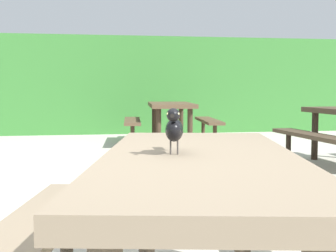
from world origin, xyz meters
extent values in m
cube|color=#387A33|center=(0.00, 9.15, 1.08)|extent=(28.00, 1.54, 2.16)
cube|color=#84725B|center=(0.37, -0.10, 0.70)|extent=(1.09, 1.91, 0.07)
cylinder|color=brown|center=(0.24, 0.64, 0.33)|extent=(0.09, 0.09, 0.67)
cylinder|color=brown|center=(0.76, 0.54, 0.33)|extent=(0.09, 0.09, 0.67)
cube|color=#84725B|center=(-0.32, 0.03, 0.41)|extent=(0.60, 1.73, 0.05)
cylinder|color=brown|center=(-0.20, 0.66, 0.20)|extent=(0.07, 0.07, 0.39)
cylinder|color=brown|center=(1.18, 0.39, 0.20)|extent=(0.07, 0.07, 0.39)
ellipsoid|color=black|center=(0.26, -0.08, 0.84)|extent=(0.10, 0.16, 0.09)
ellipsoid|color=black|center=(0.25, -0.12, 0.84)|extent=(0.07, 0.08, 0.06)
sphere|color=black|center=(0.25, -0.14, 0.90)|extent=(0.05, 0.05, 0.05)
sphere|color=#EAE08C|center=(0.27, -0.16, 0.90)|extent=(0.01, 0.01, 0.01)
sphere|color=#EAE08C|center=(0.23, -0.15, 0.90)|extent=(0.01, 0.01, 0.01)
cone|color=black|center=(0.24, -0.18, 0.90)|extent=(0.02, 0.03, 0.02)
cube|color=black|center=(0.29, 0.04, 0.82)|extent=(0.06, 0.10, 0.04)
cylinder|color=#47423D|center=(0.28, -0.09, 0.77)|extent=(0.01, 0.01, 0.05)
cylinder|color=#47423D|center=(0.25, -0.08, 0.77)|extent=(0.01, 0.01, 0.05)
cube|color=brown|center=(1.39, 6.49, 0.70)|extent=(0.91, 1.86, 0.07)
cylinder|color=#382B1D|center=(1.72, 7.17, 0.33)|extent=(0.09, 0.09, 0.67)
cylinder|color=#382B1D|center=(1.19, 7.22, 0.33)|extent=(0.09, 0.09, 0.67)
cylinder|color=#382B1D|center=(1.60, 5.77, 0.33)|extent=(0.09, 0.09, 0.67)
cylinder|color=#382B1D|center=(1.07, 5.82, 0.33)|extent=(0.09, 0.09, 0.67)
cube|color=brown|center=(2.09, 6.43, 0.41)|extent=(0.43, 1.73, 0.05)
cylinder|color=#382B1D|center=(2.14, 7.07, 0.20)|extent=(0.07, 0.07, 0.39)
cylinder|color=#382B1D|center=(2.03, 5.80, 0.20)|extent=(0.07, 0.07, 0.39)
cube|color=brown|center=(0.69, 6.55, 0.41)|extent=(0.43, 1.73, 0.05)
cylinder|color=#382B1D|center=(0.75, 7.19, 0.20)|extent=(0.07, 0.07, 0.39)
cylinder|color=#382B1D|center=(0.64, 5.92, 0.20)|extent=(0.07, 0.07, 0.39)
cylinder|color=#2E241A|center=(3.06, 4.23, 0.33)|extent=(0.09, 0.09, 0.67)
cube|color=#473828|center=(2.67, 3.51, 0.41)|extent=(0.38, 1.72, 0.05)
cylinder|color=#2E241A|center=(2.63, 4.15, 0.20)|extent=(0.07, 0.07, 0.39)
camera|label=1|loc=(-0.06, -1.88, 1.00)|focal=50.01mm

